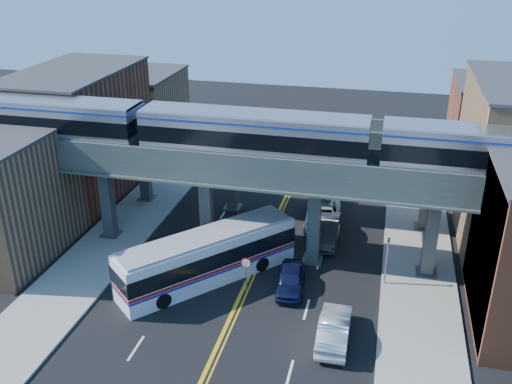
# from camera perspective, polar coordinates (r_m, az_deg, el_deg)

# --- Properties ---
(ground) EXTENTS (120.00, 120.00, 0.00)m
(ground) POSITION_cam_1_polar(r_m,az_deg,el_deg) (36.32, -2.62, -12.48)
(ground) COLOR black
(ground) RESTS_ON ground
(sidewalk_west) EXTENTS (5.00, 70.00, 0.16)m
(sidewalk_west) POSITION_cam_1_polar(r_m,az_deg,el_deg) (47.92, -12.65, -3.20)
(sidewalk_west) COLOR gray
(sidewalk_west) RESTS_ON ground
(sidewalk_east) EXTENTS (5.00, 70.00, 0.16)m
(sidewalk_east) POSITION_cam_1_polar(r_m,az_deg,el_deg) (43.75, 15.87, -6.40)
(sidewalk_east) COLOR gray
(sidewalk_east) RESTS_ON ground
(building_west_b) EXTENTS (8.00, 14.00, 11.00)m
(building_west_b) POSITION_cam_1_polar(r_m,az_deg,el_deg) (53.93, -17.23, 5.68)
(building_west_b) COLOR brown
(building_west_b) RESTS_ON ground
(building_west_c) EXTENTS (8.00, 10.00, 8.00)m
(building_west_c) POSITION_cam_1_polar(r_m,az_deg,el_deg) (65.34, -11.48, 8.07)
(building_west_c) COLOR olive
(building_west_c) RESTS_ON ground
(building_east_c) EXTENTS (8.00, 10.00, 9.00)m
(building_east_c) POSITION_cam_1_polar(r_m,az_deg,el_deg) (60.30, 22.66, 5.80)
(building_east_c) COLOR brown
(building_east_c) RESTS_ON ground
(mural_panel) EXTENTS (0.10, 9.50, 9.50)m
(mural_panel) POSITION_cam_1_polar(r_m,az_deg,el_deg) (36.65, 21.64, -5.18)
(mural_panel) COLOR teal
(mural_panel) RESTS_ON ground
(elevated_viaduct_near) EXTENTS (52.00, 3.60, 7.40)m
(elevated_viaduct_near) POSITION_cam_1_polar(r_m,az_deg,el_deg) (39.87, 0.34, 1.80)
(elevated_viaduct_near) COLOR #424D4C
(elevated_viaduct_near) RESTS_ON ground
(elevated_viaduct_far) EXTENTS (52.00, 3.60, 7.40)m
(elevated_viaduct_far) POSITION_cam_1_polar(r_m,az_deg,el_deg) (46.27, 2.32, 5.03)
(elevated_viaduct_far) COLOR #424D4C
(elevated_viaduct_far) RESTS_ON ground
(transit_train) EXTENTS (48.29, 3.03, 3.53)m
(transit_train) POSITION_cam_1_polar(r_m,az_deg,el_deg) (38.97, -0.27, 5.71)
(transit_train) COLOR black
(transit_train) RESTS_ON elevated_viaduct_near
(stop_sign) EXTENTS (0.76, 0.09, 2.63)m
(stop_sign) POSITION_cam_1_polar(r_m,az_deg,el_deg) (37.64, -0.97, -7.75)
(stop_sign) COLOR slate
(stop_sign) RESTS_ON ground
(traffic_signal) EXTENTS (0.15, 0.18, 4.10)m
(traffic_signal) POSITION_cam_1_polar(r_m,az_deg,el_deg) (39.07, 12.98, -6.22)
(traffic_signal) COLOR slate
(traffic_signal) RESTS_ON ground
(transit_bus) EXTENTS (10.66, 11.51, 3.31)m
(transit_bus) POSITION_cam_1_polar(r_m,az_deg,el_deg) (39.22, -4.85, -6.51)
(transit_bus) COLOR silver
(transit_bus) RESTS_ON ground
(car_lane_a) EXTENTS (2.23, 4.62, 1.52)m
(car_lane_a) POSITION_cam_1_polar(r_m,az_deg,el_deg) (38.52, 3.50, -8.74)
(car_lane_a) COLOR #0E1334
(car_lane_a) RESTS_ON ground
(car_lane_b) EXTENTS (1.97, 5.42, 1.77)m
(car_lane_b) POSITION_cam_1_polar(r_m,az_deg,el_deg) (44.55, 7.01, -3.79)
(car_lane_b) COLOR #333335
(car_lane_b) RESTS_ON ground
(car_lane_c) EXTENTS (3.30, 6.31, 1.69)m
(car_lane_c) POSITION_cam_1_polar(r_m,az_deg,el_deg) (46.75, 6.69, -2.41)
(car_lane_c) COLOR silver
(car_lane_c) RESTS_ON ground
(car_lane_d) EXTENTS (2.58, 6.30, 1.82)m
(car_lane_d) POSITION_cam_1_polar(r_m,az_deg,el_deg) (51.28, 7.04, 0.15)
(car_lane_d) COLOR silver
(car_lane_d) RESTS_ON ground
(car_parked_curb) EXTENTS (1.80, 5.05, 1.66)m
(car_parked_curb) POSITION_cam_1_polar(r_m,az_deg,el_deg) (34.40, 7.83, -13.39)
(car_parked_curb) COLOR #B1B1B6
(car_parked_curb) RESTS_ON ground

